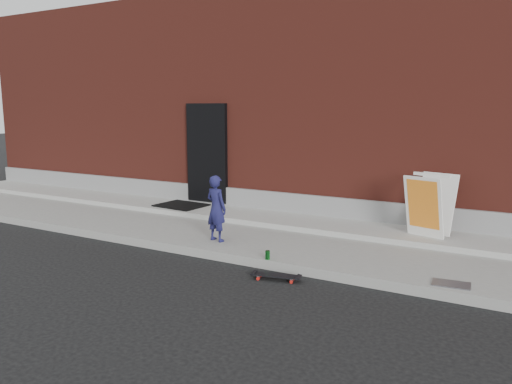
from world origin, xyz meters
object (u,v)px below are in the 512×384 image
Objects in this scene: pizza_sign at (429,205)px; soda_can at (268,255)px; child at (216,208)px; skateboard at (276,276)px.

soda_can is at bearing -130.01° from pizza_sign.
child reaches higher than soda_can.
soda_can is at bearing 170.10° from child.
child reaches higher than skateboard.
skateboard is 0.54m from soda_can.
skateboard is (1.62, -0.91, -0.66)m from child.
pizza_sign is at bearing -138.85° from child.
pizza_sign reaches higher than soda_can.
child is at bearing 150.78° from skateboard.
child is 3.66m from pizza_sign.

